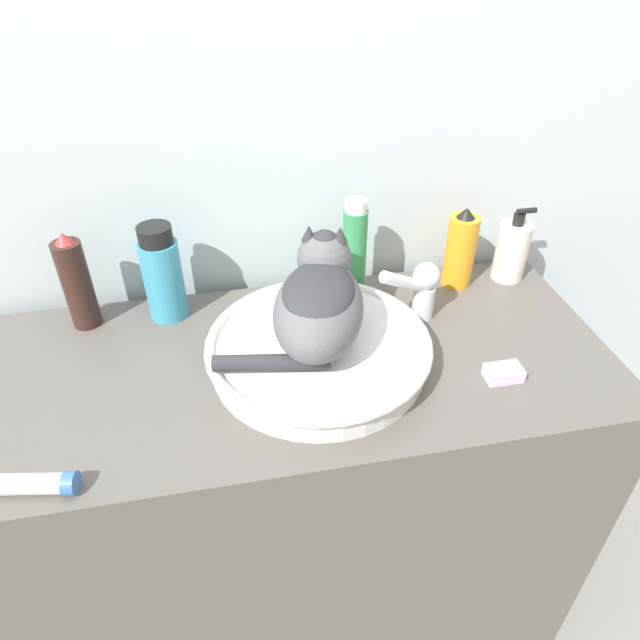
% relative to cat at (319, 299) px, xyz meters
% --- Properties ---
extents(wall_back, '(8.00, 0.05, 2.40)m').
position_rel_cat_xyz_m(wall_back, '(-0.06, 0.32, 0.26)').
color(wall_back, silver).
rests_on(wall_back, ground_plane).
extents(vanity_counter, '(1.21, 0.52, 0.81)m').
position_rel_cat_xyz_m(vanity_counter, '(-0.06, 0.00, -0.54)').
color(vanity_counter, '#56514C').
rests_on(vanity_counter, ground_plane).
extents(sink_basin, '(0.41, 0.41, 0.06)m').
position_rel_cat_xyz_m(sink_basin, '(-0.00, -0.01, -0.10)').
color(sink_basin, silver).
rests_on(sink_basin, vanity_counter).
extents(cat, '(0.30, 0.29, 0.17)m').
position_rel_cat_xyz_m(cat, '(0.00, 0.00, 0.00)').
color(cat, '#56565B').
rests_on(cat, sink_basin).
extents(faucet, '(0.14, 0.09, 0.15)m').
position_rel_cat_xyz_m(faucet, '(0.22, 0.08, -0.06)').
color(faucet, silver).
rests_on(faucet, vanity_counter).
extents(mouthwash_bottle, '(0.08, 0.08, 0.20)m').
position_rel_cat_xyz_m(mouthwash_bottle, '(-0.28, 0.20, -0.04)').
color(mouthwash_bottle, teal).
rests_on(mouthwash_bottle, vanity_counter).
extents(spray_bottle_trigger, '(0.06, 0.06, 0.18)m').
position_rel_cat_xyz_m(spray_bottle_trigger, '(0.35, 0.20, -0.05)').
color(spray_bottle_trigger, orange).
rests_on(spray_bottle_trigger, vanity_counter).
extents(hairspray_can_black, '(0.06, 0.06, 0.21)m').
position_rel_cat_xyz_m(hairspray_can_black, '(-0.44, 0.20, -0.04)').
color(hairspray_can_black, '#331E19').
rests_on(hairspray_can_black, vanity_counter).
extents(shampoo_bottle_tall, '(0.05, 0.05, 0.22)m').
position_rel_cat_xyz_m(shampoo_bottle_tall, '(0.11, 0.20, -0.03)').
color(shampoo_bottle_tall, '#338C4C').
rests_on(shampoo_bottle_tall, vanity_counter).
extents(soap_pump_bottle, '(0.07, 0.07, 0.17)m').
position_rel_cat_xyz_m(soap_pump_bottle, '(0.47, 0.20, -0.07)').
color(soap_pump_bottle, silver).
rests_on(soap_pump_bottle, vanity_counter).
extents(cream_tube, '(0.14, 0.06, 0.04)m').
position_rel_cat_xyz_m(cream_tube, '(-0.47, -0.21, -0.12)').
color(cream_tube, silver).
rests_on(cream_tube, vanity_counter).
extents(soap_bar, '(0.07, 0.04, 0.02)m').
position_rel_cat_xyz_m(soap_bar, '(0.31, -0.12, -0.12)').
color(soap_bar, silver).
rests_on(soap_bar, vanity_counter).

